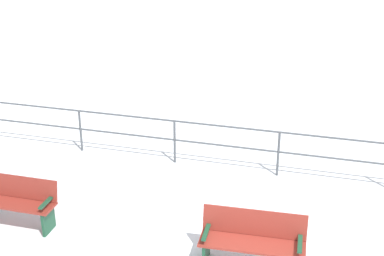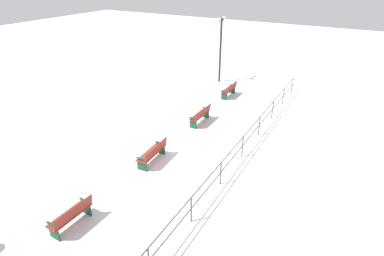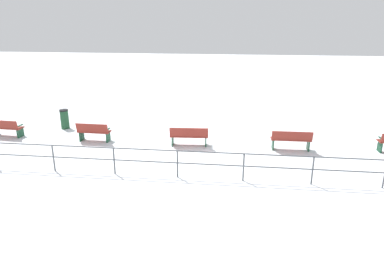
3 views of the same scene
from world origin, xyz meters
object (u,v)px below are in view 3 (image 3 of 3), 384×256
Objects in this scene: bench_third at (189,136)px; bench_fourth at (94,132)px; bench_second at (291,139)px; trash_bin at (65,119)px; bench_fifth at (6,128)px.

bench_third is 4.36m from bench_fourth.
bench_second is 1.70× the size of trash_bin.
bench_second reaches higher than bench_fifth.
bench_third is 1.10× the size of bench_fifth.
bench_fifth is 2.65m from trash_bin.
bench_third is at bearing -89.15° from bench_fourth.
bench_third reaches higher than bench_fifth.
bench_fourth is at bearing -127.59° from trash_bin.
bench_second is 0.99× the size of bench_third.
bench_second is at bearing -93.65° from bench_third.
bench_fifth is (0.18, 8.71, -0.01)m from bench_third.
bench_second is 1.08× the size of bench_fifth.
bench_second is 8.70m from bench_fourth.
bench_fourth is 4.35m from bench_fifth.
bench_fourth reaches higher than bench_second.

